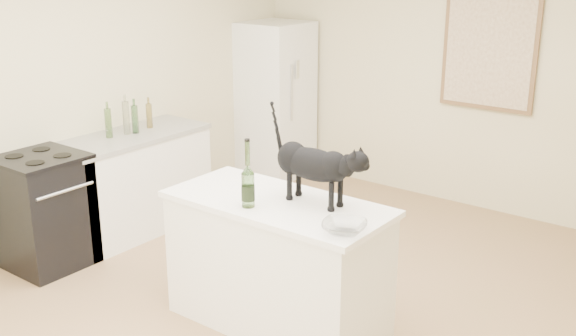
{
  "coord_description": "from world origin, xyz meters",
  "views": [
    {
      "loc": [
        2.69,
        -3.48,
        2.48
      ],
      "look_at": [
        0.15,
        -0.15,
        1.12
      ],
      "focal_mm": 42.93,
      "sensor_mm": 36.0,
      "label": 1
    }
  ],
  "objects": [
    {
      "name": "fridge_paper",
      "position": [
        -1.6,
        2.33,
        1.23
      ],
      "size": [
        0.05,
        0.14,
        0.19
      ],
      "primitive_type": "cube",
      "rotation": [
        0.0,
        0.0,
        0.31
      ],
      "color": "beige",
      "rests_on": "fridge"
    },
    {
      "name": "left_countertop",
      "position": [
        -1.95,
        0.3,
        0.88
      ],
      "size": [
        0.62,
        1.44,
        0.04
      ],
      "primitive_type": "cube",
      "color": "gray",
      "rests_on": "left_cabinets"
    },
    {
      "name": "glass_bowl",
      "position": [
        0.73,
        -0.37,
        0.93
      ],
      "size": [
        0.34,
        0.34,
        0.06
      ],
      "primitive_type": "imported",
      "rotation": [
        0.0,
        0.0,
        0.39
      ],
      "color": "silver",
      "rests_on": "island_top"
    },
    {
      "name": "wall_left",
      "position": [
        -2.25,
        0.0,
        1.3
      ],
      "size": [
        0.0,
        5.5,
        5.5
      ],
      "primitive_type": "plane",
      "rotation": [
        1.57,
        0.0,
        1.57
      ],
      "color": "beige",
      "rests_on": "ground"
    },
    {
      "name": "black_cat",
      "position": [
        0.3,
        -0.09,
        1.13
      ],
      "size": [
        0.66,
        0.21,
        0.46
      ],
      "primitive_type": null,
      "rotation": [
        0.0,
        0.0,
        -0.01
      ],
      "color": "black",
      "rests_on": "island_top"
    },
    {
      "name": "island_base",
      "position": [
        0.1,
        -0.2,
        0.43
      ],
      "size": [
        1.44,
        0.67,
        0.86
      ],
      "primitive_type": "cube",
      "color": "white",
      "rests_on": "floor"
    },
    {
      "name": "stove",
      "position": [
        -1.95,
        -0.6,
        0.45
      ],
      "size": [
        0.6,
        0.6,
        0.9
      ],
      "primitive_type": "cube",
      "color": "black",
      "rests_on": "floor"
    },
    {
      "name": "counter_bottle_cluster",
      "position": [
        -1.97,
        0.33,
        1.03
      ],
      "size": [
        0.12,
        0.5,
        0.29
      ],
      "color": "#2F5F20",
      "rests_on": "left_countertop"
    },
    {
      "name": "floor",
      "position": [
        0.0,
        0.0,
        0.0
      ],
      "size": [
        5.5,
        5.5,
        0.0
      ],
      "primitive_type": "plane",
      "color": "#9B7352",
      "rests_on": "ground"
    },
    {
      "name": "wall_back",
      "position": [
        0.0,
        2.75,
        1.3
      ],
      "size": [
        4.5,
        0.0,
        4.5
      ],
      "primitive_type": "plane",
      "rotation": [
        1.57,
        0.0,
        0.0
      ],
      "color": "beige",
      "rests_on": "ground"
    },
    {
      "name": "island_top",
      "position": [
        0.1,
        -0.2,
        0.88
      ],
      "size": [
        1.5,
        0.7,
        0.04
      ],
      "primitive_type": "cube",
      "color": "white",
      "rests_on": "island_base"
    },
    {
      "name": "left_cabinets",
      "position": [
        -1.95,
        0.3,
        0.43
      ],
      "size": [
        0.6,
        1.4,
        0.86
      ],
      "primitive_type": "cube",
      "color": "white",
      "rests_on": "floor"
    },
    {
      "name": "wine_bottle",
      "position": [
        0.02,
        -0.39,
        1.1
      ],
      "size": [
        0.1,
        0.1,
        0.39
      ],
      "primitive_type": "cylinder",
      "rotation": [
        0.0,
        0.0,
        -0.16
      ],
      "color": "#365F26",
      "rests_on": "island_top"
    },
    {
      "name": "fridge",
      "position": [
        -1.95,
        2.35,
        0.85
      ],
      "size": [
        0.68,
        0.68,
        1.7
      ],
      "primitive_type": "cube",
      "color": "white",
      "rests_on": "floor"
    },
    {
      "name": "artwork_frame",
      "position": [
        0.3,
        2.72,
        1.55
      ],
      "size": [
        0.9,
        0.03,
        1.1
      ],
      "primitive_type": "cube",
      "color": "brown",
      "rests_on": "wall_back"
    },
    {
      "name": "artwork_canvas",
      "position": [
        0.3,
        2.7,
        1.55
      ],
      "size": [
        0.82,
        0.0,
        1.02
      ],
      "primitive_type": "cube",
      "color": "beige",
      "rests_on": "wall_back"
    }
  ]
}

